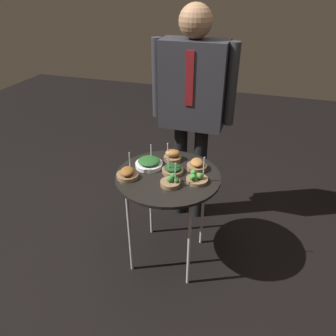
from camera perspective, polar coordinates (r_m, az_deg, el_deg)
ground_plane at (r=2.46m, az=-0.00°, el=-14.86°), size 8.00×8.00×0.00m
serving_cart at (r=2.06m, az=-0.00°, el=-2.40°), size 0.66×0.66×0.69m
bowl_spinach_far_rim at (r=2.05m, az=0.82°, el=-0.20°), size 0.14×0.14×0.15m
bowl_broccoli_mid_right at (r=1.93m, az=0.51°, el=-2.38°), size 0.12×0.12×0.16m
bowl_spinach_mid_left at (r=2.11m, az=-3.33°, el=0.88°), size 0.18×0.18×0.13m
bowl_roast_front_center at (r=2.18m, az=0.80°, el=2.16°), size 0.12×0.12×0.12m
bowl_broccoli_front_left at (r=1.97m, az=5.00°, el=-1.82°), size 0.13×0.13×0.17m
bowl_roast_back_right at (r=2.09m, az=5.05°, el=0.49°), size 0.13×0.13×0.07m
bowl_roast_front_right at (r=2.01m, az=-7.09°, el=-0.97°), size 0.13×0.13×0.15m
waiter_figure at (r=2.35m, az=4.33°, el=12.39°), size 0.60×0.22×1.62m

